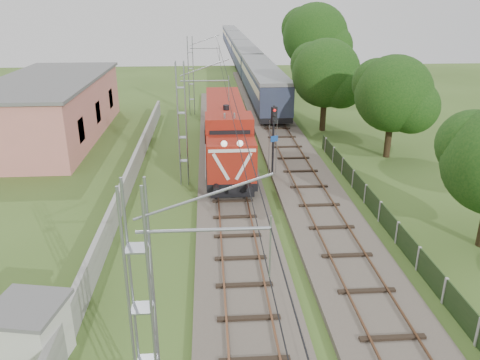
{
  "coord_description": "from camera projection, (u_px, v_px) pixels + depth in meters",
  "views": [
    {
      "loc": [
        -1.34,
        -17.28,
        11.61
      ],
      "look_at": [
        0.34,
        6.73,
        2.2
      ],
      "focal_mm": 35.0,
      "sensor_mm": 36.0,
      "label": 1
    }
  ],
  "objects": [
    {
      "name": "ground",
      "position": [
        243.0,
        283.0,
        20.37
      ],
      "size": [
        140.0,
        140.0,
        0.0
      ],
      "primitive_type": "plane",
      "color": "#3A521E",
      "rests_on": "ground"
    },
    {
      "name": "track_main",
      "position": [
        234.0,
        211.0,
        26.81
      ],
      "size": [
        4.2,
        70.0,
        0.45
      ],
      "color": "#6B6054",
      "rests_on": "ground"
    },
    {
      "name": "track_side",
      "position": [
        284.0,
        144.0,
        39.21
      ],
      "size": [
        4.2,
        80.0,
        0.45
      ],
      "color": "#6B6054",
      "rests_on": "ground"
    },
    {
      "name": "catenary",
      "position": [
        183.0,
        124.0,
        29.85
      ],
      "size": [
        3.31,
        70.0,
        8.0
      ],
      "color": "gray",
      "rests_on": "ground"
    },
    {
      "name": "boundary_wall",
      "position": [
        131.0,
        174.0,
        30.82
      ],
      "size": [
        0.25,
        40.0,
        1.5
      ],
      "primitive_type": "cube",
      "color": "#9E9E99",
      "rests_on": "ground"
    },
    {
      "name": "station_building",
      "position": [
        51.0,
        108.0,
        40.74
      ],
      "size": [
        8.4,
        20.4,
        5.22
      ],
      "color": "#D67C73",
      "rests_on": "ground"
    },
    {
      "name": "fence",
      "position": [
        397.0,
        233.0,
        23.46
      ],
      "size": [
        0.12,
        32.0,
        1.2
      ],
      "color": "black",
      "rests_on": "ground"
    },
    {
      "name": "locomotive",
      "position": [
        226.0,
        130.0,
        35.34
      ],
      "size": [
        3.07,
        17.52,
        4.45
      ],
      "color": "black",
      "rests_on": "ground"
    },
    {
      "name": "coach_rake",
      "position": [
        240.0,
        49.0,
        87.46
      ],
      "size": [
        3.23,
        96.31,
        3.73
      ],
      "color": "black",
      "rests_on": "ground"
    },
    {
      "name": "signal_post",
      "position": [
        274.0,
        129.0,
        30.98
      ],
      "size": [
        0.53,
        0.43,
        5.04
      ],
      "color": "black",
      "rests_on": "ground"
    },
    {
      "name": "relay_hut",
      "position": [
        31.0,
        334.0,
        15.52
      ],
      "size": [
        2.64,
        2.64,
        2.33
      ],
      "color": "silver",
      "rests_on": "ground"
    },
    {
      "name": "tree_b",
      "position": [
        395.0,
        95.0,
        34.79
      ],
      "size": [
        6.02,
        5.73,
        7.8
      ],
      "color": "#342415",
      "rests_on": "ground"
    },
    {
      "name": "tree_c",
      "position": [
        327.0,
        74.0,
        42.0
      ],
      "size": [
        6.44,
        6.13,
        8.34
      ],
      "color": "#342415",
      "rests_on": "ground"
    },
    {
      "name": "tree_d",
      "position": [
        316.0,
        37.0,
        59.0
      ],
      "size": [
        8.6,
        8.19,
        11.15
      ],
      "color": "#342415",
      "rests_on": "ground"
    }
  ]
}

